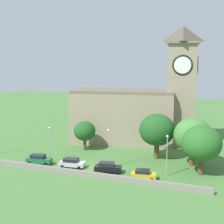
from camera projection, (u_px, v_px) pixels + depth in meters
The scene contains 14 objects.
ground_plane at pixel (119, 148), 77.02m from camera, with size 200.00×200.00×0.00m, color #477538.
church at pixel (138, 108), 80.76m from camera, with size 30.04×15.01×27.01m.
quay_barrier at pixel (79, 173), 58.78m from camera, with size 44.87×0.70×0.98m, color gray.
car_green at pixel (39, 159), 65.10m from camera, with size 5.02×2.70×1.90m.
car_silver at pixel (72, 163), 63.26m from camera, with size 4.98×2.76×1.69m.
car_black at pixel (108, 167), 60.36m from camera, with size 4.99×2.93×1.89m.
car_yellow at pixel (143, 174), 57.12m from camera, with size 4.41×2.70×1.66m.
streetlamp_west_mid at pixel (49, 138), 66.21m from camera, with size 0.44×0.44×6.89m.
streetlamp_central at pixel (109, 142), 62.33m from camera, with size 0.44×0.44×7.29m.
streetlamp_east_mid at pixel (167, 149), 57.93m from camera, with size 0.44×0.44×7.21m.
tree_riverside_east at pixel (85, 131), 74.47m from camera, with size 4.74×4.74×6.39m.
tree_churchyard at pixel (157, 130), 67.88m from camera, with size 7.08×7.08×9.09m.
tree_by_tower at pixel (202, 144), 58.65m from camera, with size 6.89×6.89×8.66m.
tree_riverside_west at pixel (193, 135), 63.57m from camera, with size 7.15×7.15×9.06m.
Camera 1 is at (26.00, -55.08, 20.26)m, focal length 54.98 mm.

